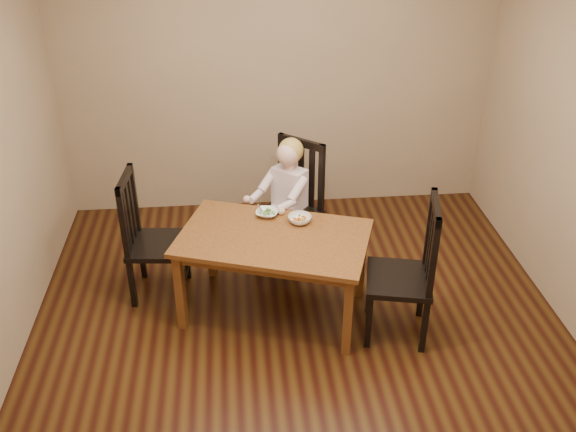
{
  "coord_description": "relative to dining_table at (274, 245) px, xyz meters",
  "views": [
    {
      "loc": [
        -0.43,
        -3.7,
        3.14
      ],
      "look_at": [
        -0.06,
        0.25,
        0.84
      ],
      "focal_mm": 40.0,
      "sensor_mm": 36.0,
      "label": 1
    }
  ],
  "objects": [
    {
      "name": "fork",
      "position": [
        -0.07,
        0.3,
        0.12
      ],
      "size": [
        0.06,
        0.13,
        0.05
      ],
      "rotation": [
        0.0,
        0.0,
        0.4
      ],
      "color": "silver",
      "rests_on": "bowl_peas"
    },
    {
      "name": "bowl_peas",
      "position": [
        -0.03,
        0.3,
        0.1
      ],
      "size": [
        0.21,
        0.21,
        0.04
      ],
      "primitive_type": "imported",
      "rotation": [
        0.0,
        0.0,
        -0.27
      ],
      "color": "white",
      "rests_on": "dining_table"
    },
    {
      "name": "chair_child",
      "position": [
        0.21,
        0.72,
        -0.08
      ],
      "size": [
        0.64,
        0.64,
        1.08
      ],
      "rotation": [
        0.0,
        0.0,
        2.44
      ],
      "color": "black",
      "rests_on": "room"
    },
    {
      "name": "chair_left",
      "position": [
        -0.94,
        0.34,
        -0.1
      ],
      "size": [
        0.47,
        0.49,
        1.05
      ],
      "rotation": [
        0.0,
        0.0,
        -1.66
      ],
      "color": "black",
      "rests_on": "room"
    },
    {
      "name": "toddler",
      "position": [
        0.17,
        0.68,
        0.08
      ],
      "size": [
        0.56,
        0.57,
        0.61
      ],
      "primitive_type": null,
      "rotation": [
        0.0,
        0.0,
        2.44
      ],
      "color": "silver",
      "rests_on": "chair_child"
    },
    {
      "name": "chair_right",
      "position": [
        0.92,
        -0.33,
        -0.08
      ],
      "size": [
        0.55,
        0.56,
        1.1
      ],
      "rotation": [
        0.0,
        0.0,
        1.35
      ],
      "color": "black",
      "rests_on": "room"
    },
    {
      "name": "bowl_veg",
      "position": [
        0.21,
        0.18,
        0.11
      ],
      "size": [
        0.21,
        0.21,
        0.05
      ],
      "primitive_type": "imported",
      "rotation": [
        0.0,
        0.0,
        -0.22
      ],
      "color": "white",
      "rests_on": "dining_table"
    },
    {
      "name": "room",
      "position": [
        0.17,
        -0.25,
        0.75
      ],
      "size": [
        4.01,
        4.01,
        2.71
      ],
      "color": "#3D240C",
      "rests_on": "ground"
    },
    {
      "name": "dining_table",
      "position": [
        0.0,
        0.0,
        0.0
      ],
      "size": [
        1.55,
        1.21,
        0.68
      ],
      "rotation": [
        0.0,
        0.0,
        -0.33
      ],
      "color": "#532913",
      "rests_on": "room"
    }
  ]
}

